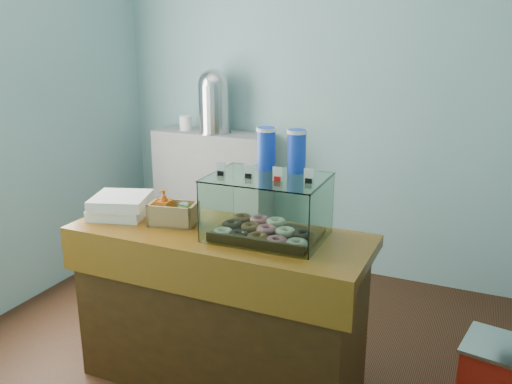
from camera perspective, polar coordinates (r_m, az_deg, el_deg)
The scene contains 9 objects.
ground at distance 3.46m, azimuth -1.60°, elevation -16.86°, with size 3.50×3.50×0.00m, color black.
room_shell at distance 2.89m, azimuth -1.33°, elevation 12.58°, with size 3.54×3.04×2.82m.
counter at distance 3.03m, azimuth -3.81°, elevation -12.02°, with size 1.60×0.60×0.90m.
back_shelf at distance 4.68m, azimuth -4.54°, elevation -0.34°, with size 1.00×0.32×1.10m, color gray.
display_case at distance 2.74m, azimuth 1.39°, elevation -1.09°, with size 0.59×0.44×0.54m.
condiment_crate at distance 2.96m, azimuth -8.90°, elevation -2.09°, with size 0.28×0.20×0.19m.
pastry_boxes at distance 3.16m, azimuth -14.05°, elevation -1.38°, with size 0.39×0.38×0.12m.
coffee_urn at distance 4.47m, azimuth -4.46°, elevation 9.67°, with size 0.28×0.28×0.52m.
red_cooler at distance 3.19m, azimuth 24.87°, elevation -17.61°, with size 0.49×0.41×0.39m.
Camera 1 is at (1.27, -2.59, 1.91)m, focal length 38.00 mm.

